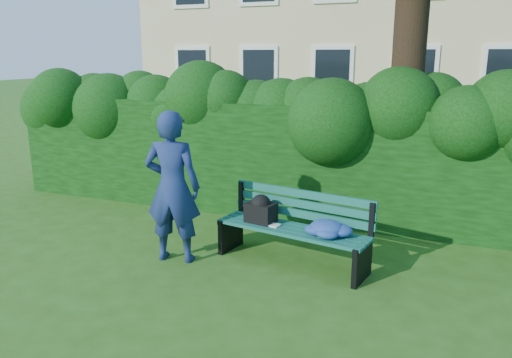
% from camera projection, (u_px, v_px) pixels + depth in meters
% --- Properties ---
extents(ground, '(80.00, 80.00, 0.00)m').
position_uv_depth(ground, '(238.00, 263.00, 6.23)').
color(ground, '#2D5116').
rests_on(ground, ground).
extents(hedge, '(10.00, 1.00, 1.80)m').
position_uv_depth(hedge, '(292.00, 159.00, 8.00)').
color(hedge, black).
rests_on(hedge, ground).
extents(park_bench, '(2.00, 0.90, 0.89)m').
position_uv_depth(park_bench, '(297.00, 225.00, 6.12)').
color(park_bench, '#0F4B42').
rests_on(park_bench, ground).
extents(man_reading, '(0.77, 0.58, 1.90)m').
position_uv_depth(man_reading, '(173.00, 187.00, 6.13)').
color(man_reading, navy).
rests_on(man_reading, ground).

